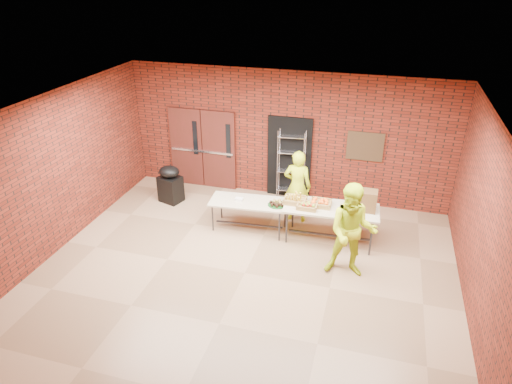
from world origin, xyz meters
TOP-DOWN VIEW (x-y plane):
  - room at (0.00, 0.00)m, footprint 8.08×7.08m
  - double_doors at (-2.20, 3.44)m, footprint 1.78×0.12m
  - dark_doorway at (0.10, 3.46)m, footprint 1.10×0.06m
  - bronze_plaque at (1.90, 3.45)m, footprint 0.85×0.04m
  - wire_rack at (0.18, 3.32)m, footprint 0.68×0.29m
  - table_left at (-0.39, 1.60)m, footprint 1.77×0.86m
  - table_right at (1.41, 1.62)m, footprint 2.01×0.92m
  - basket_bananas at (0.63, 1.63)m, footprint 0.47×0.36m
  - basket_oranges at (1.17, 1.64)m, footprint 0.44×0.35m
  - basket_apples at (0.92, 1.45)m, footprint 0.41×0.32m
  - muffin_tray at (0.24, 1.60)m, footprint 0.39×0.39m
  - napkin_box at (-0.61, 1.58)m, footprint 0.17×0.11m
  - coffee_dispenser at (2.14, 1.71)m, footprint 0.34×0.30m
  - cup_stack_front at (1.72, 1.45)m, footprint 0.08×0.08m
  - cup_stack_mid at (1.81, 1.50)m, footprint 0.07×0.07m
  - cup_stack_back at (1.77, 1.64)m, footprint 0.07×0.07m
  - covered_grill at (-2.66, 2.36)m, footprint 0.63×0.57m
  - volunteer_woman at (0.54, 2.31)m, footprint 0.63×0.42m
  - volunteer_man at (1.92, 0.56)m, footprint 0.97×0.78m

SIDE VIEW (x-z plane):
  - covered_grill at x=-2.66m, z-range 0.00..0.95m
  - table_left at x=-0.39m, z-range 0.29..1.00m
  - napkin_box at x=-0.61m, z-range 0.71..0.76m
  - table_right at x=1.41m, z-range 0.34..1.15m
  - muffin_tray at x=0.24m, z-range 0.70..0.80m
  - volunteer_woman at x=0.54m, z-range 0.00..1.72m
  - basket_apples at x=0.92m, z-range 0.80..0.93m
  - basket_oranges at x=1.17m, z-range 0.80..0.94m
  - basket_bananas at x=0.63m, z-range 0.80..0.95m
  - wire_rack at x=0.18m, z-range 0.00..1.82m
  - cup_stack_back at x=1.77m, z-range 0.81..1.02m
  - cup_stack_mid at x=1.81m, z-range 0.81..1.02m
  - cup_stack_front at x=1.72m, z-range 0.81..1.05m
  - volunteer_man at x=1.92m, z-range 0.00..1.90m
  - coffee_dispenser at x=2.14m, z-range 0.81..1.26m
  - dark_doorway at x=0.10m, z-range 0.00..2.10m
  - double_doors at x=-2.20m, z-range 0.00..2.10m
  - bronze_plaque at x=1.90m, z-range 1.20..1.90m
  - room at x=0.00m, z-range -0.04..3.24m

